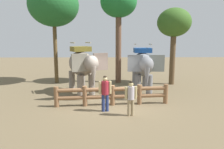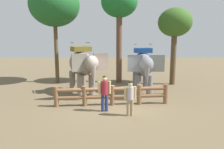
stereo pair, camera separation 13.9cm
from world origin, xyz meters
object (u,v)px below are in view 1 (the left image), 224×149
Objects in this scene: tourist_woman_in_black at (105,91)px; tree_far_right at (54,5)px; elephant_center at (143,66)px; tree_back_center at (174,24)px; log_fence at (113,94)px; elephant_near_left at (82,65)px; tourist_man_in_blue at (131,96)px; tree_far_left at (119,4)px.

tree_far_right is at bearing 119.52° from tourist_woman_in_black.
tree_back_center reaches higher than elephant_center.
tree_far_right reaches higher than log_fence.
elephant_near_left is 2.21× the size of tourist_woman_in_black.
tree_far_right reaches higher than tourist_man_in_blue.
tourist_man_in_blue is (1.16, -0.62, -0.08)m from tourist_woman_in_black.
elephant_center is at bearing -68.41° from tree_far_left.
log_fence is 8.13m from tree_far_left.
tourist_woman_in_black is at bearing -97.89° from tree_far_left.
elephant_near_left is at bearing -178.70° from elephant_center.
tourist_man_in_blue is (2.63, -4.07, -0.91)m from elephant_near_left.
elephant_center is at bearing 56.47° from tourist_woman_in_black.
elephant_center is (3.81, 0.09, -0.06)m from elephant_near_left.
tree_far_right is at bearing 123.95° from tourist_man_in_blue.
tree_far_right reaches higher than tree_back_center.
elephant_near_left is at bearing 122.80° from tourist_man_in_blue.
tourist_man_in_blue is at bearing -105.87° from elephant_center.
tree_far_right is (-2.47, 3.50, 4.10)m from elephant_near_left.
tree_far_right reaches higher than tourist_woman_in_black.
tourist_man_in_blue is (-1.18, -4.16, -0.85)m from elephant_center.
tree_back_center is at bearing 44.76° from elephant_center.
tree_far_left reaches higher than elephant_near_left.
tree_far_left is at bearing 82.11° from tourist_woman_in_black.
tourist_woman_in_black is at bearing -123.53° from elephant_center.
log_fence is 3.44× the size of tourist_woman_in_black.
elephant_near_left is 1.05× the size of elephant_center.
tree_back_center reaches higher than elephant_near_left.
log_fence is 0.79× the size of tree_far_right.
log_fence is 1.05× the size of tree_back_center.
tourist_man_in_blue is 0.28× the size of tree_back_center.
elephant_near_left is 5.93m from tree_far_right.
tree_far_left is 4.41m from tree_back_center.
elephant_near_left is 3.81m from elephant_center.
tourist_woman_in_black is at bearing 151.87° from tourist_man_in_blue.
elephant_near_left is 0.52× the size of tree_far_left.
tree_back_center is 0.75× the size of tree_far_right.
elephant_center is 2.29× the size of tourist_man_in_blue.
log_fence is 9.09m from tree_far_right.
tourist_woman_in_black is 0.23× the size of tree_far_left.
tourist_man_in_blue is 10.41m from tree_far_right.
elephant_near_left reaches higher than tourist_woman_in_black.
elephant_center is 4.41m from tourist_man_in_blue.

